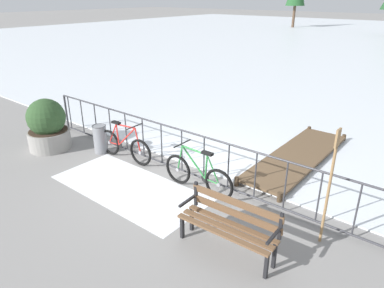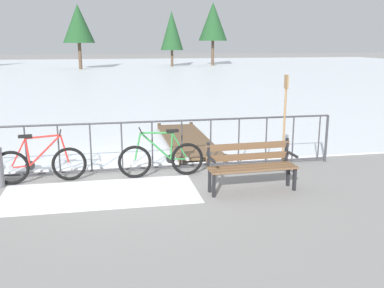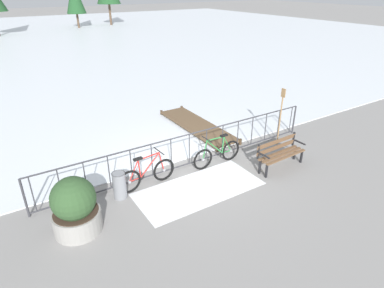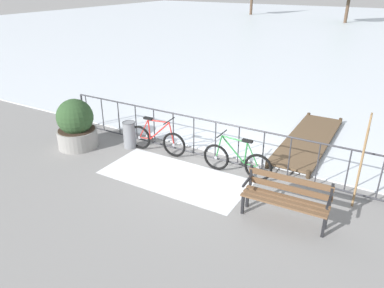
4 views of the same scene
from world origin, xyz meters
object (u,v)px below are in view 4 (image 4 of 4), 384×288
object	(u,v)px
planter_with_shrub	(76,125)
oar_upright	(363,156)
bicycle_near_railing	(156,140)
park_bench	(286,195)
trash_bin	(130,135)
bicycle_second	(237,161)

from	to	relation	value
planter_with_shrub	oar_upright	xyz separation A→B (m)	(6.94, 0.72, 0.51)
bicycle_near_railing	park_bench	world-z (taller)	bicycle_near_railing
planter_with_shrub	trash_bin	bearing A→B (deg)	28.21
park_bench	oar_upright	bearing A→B (deg)	45.51
bicycle_second	planter_with_shrub	xyz separation A→B (m)	(-4.38, -0.72, 0.25)
bicycle_near_railing	trash_bin	world-z (taller)	bicycle_near_railing
bicycle_near_railing	bicycle_second	xyz separation A→B (m)	(2.31, -0.06, 0.00)
planter_with_shrub	park_bench	bearing A→B (deg)	-3.70
trash_bin	oar_upright	distance (m)	5.74
bicycle_second	trash_bin	distance (m)	3.12
bicycle_near_railing	park_bench	size ratio (longest dim) A/B	1.06
bicycle_second	planter_with_shrub	world-z (taller)	planter_with_shrub
bicycle_second	oar_upright	size ratio (longest dim) A/B	0.86
trash_bin	oar_upright	xyz separation A→B (m)	(5.69, 0.04, 0.76)
bicycle_near_railing	trash_bin	distance (m)	0.82
bicycle_second	park_bench	bearing A→B (deg)	-36.36
bicycle_second	trash_bin	size ratio (longest dim) A/B	2.34
bicycle_near_railing	trash_bin	bearing A→B (deg)	-173.15
bicycle_near_railing	oar_upright	bearing A→B (deg)	-0.63
trash_bin	park_bench	bearing A→B (deg)	-12.88
trash_bin	oar_upright	world-z (taller)	oar_upright
bicycle_second	oar_upright	world-z (taller)	oar_upright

